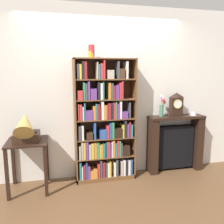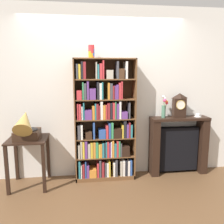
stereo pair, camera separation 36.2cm
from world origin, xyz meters
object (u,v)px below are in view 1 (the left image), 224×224
Objects in this scene: cup_stack at (92,51)px; mantel_clock at (176,104)px; gramophone at (25,128)px; teacup_with_saucer at (193,114)px; flower_vase at (162,106)px; fireplace_mantel at (175,143)px; side_table_left at (28,153)px; bookshelf at (104,126)px.

cup_stack is 0.48× the size of mantel_clock.
teacup_with_saucer is (2.66, 0.22, 0.05)m from gramophone.
fireplace_mantel is at bearing 5.15° from flower_vase.
cup_stack reaches higher than side_table_left.
gramophone is at bearing -90.00° from side_table_left.
bookshelf is 1.00m from flower_vase.
mantel_clock is (1.39, -0.00, -0.82)m from cup_stack.
flower_vase is at bearing 5.90° from gramophone.
cup_stack is at bearing 173.09° from bookshelf.
bookshelf is 3.61× the size of gramophone.
cup_stack is 1.55× the size of teacup_with_saucer.
gramophone is at bearing -174.10° from flower_vase.
flower_vase reaches higher than gramophone.
gramophone reaches higher than teacup_with_saucer.
flower_vase is (2.08, 0.22, 0.19)m from gramophone.
gramophone is 1.34× the size of mantel_clock.
mantel_clock reaches higher than flower_vase.
side_table_left is at bearing -177.01° from teacup_with_saucer.
mantel_clock is at bearing 0.98° from bookshelf.
fireplace_mantel is 2.45× the size of mantel_clock.
cup_stack reaches higher than flower_vase.
flower_vase is 2.99× the size of teacup_with_saucer.
mantel_clock is 0.37m from teacup_with_saucer.
bookshelf is at bearing -179.02° from mantel_clock.
cup_stack is 1.61m from mantel_clock.
gramophone is at bearing -175.28° from teacup_with_saucer.
side_table_left is 2.41m from mantel_clock.
fireplace_mantel is 0.59m from teacup_with_saucer.
gramophone is 0.55× the size of fireplace_mantel.
side_table_left is at bearing -176.13° from fireplace_mantel.
cup_stack is at bearing 12.97° from gramophone.
cup_stack is 0.20× the size of fireplace_mantel.
fireplace_mantel is at bearing 49.41° from mantel_clock.
bookshelf reaches higher than teacup_with_saucer.
mantel_clock is at bearing -130.59° from fireplace_mantel.
side_table_left is 1.40× the size of gramophone.
cup_stack is (-0.18, 0.02, 1.12)m from bookshelf.
bookshelf is 1.25m from mantel_clock.
flower_vase is at bearing -179.58° from teacup_with_saucer.
mantel_clock reaches higher than teacup_with_saucer.
flower_vase is (2.08, 0.13, 0.57)m from side_table_left.
fireplace_mantel is at bearing 2.02° from bookshelf.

